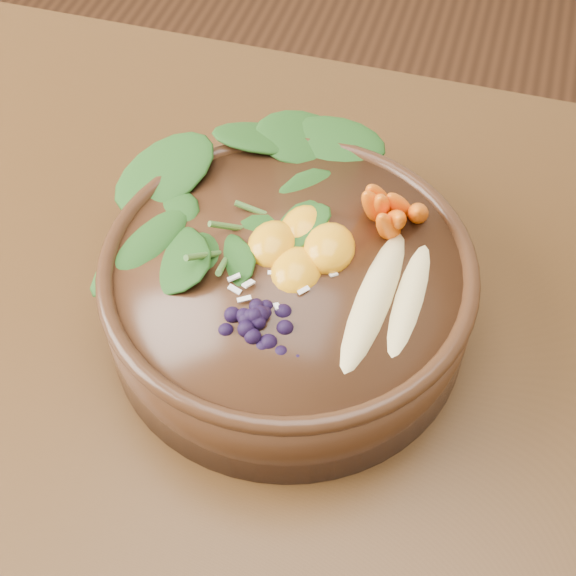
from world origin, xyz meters
name	(u,v)px	position (x,y,z in m)	size (l,w,h in m)	color
dining_table	(351,424)	(0.00, 0.00, 0.66)	(1.60, 0.90, 0.75)	#331C0C
stoneware_bowl	(288,295)	(-0.08, 0.04, 0.79)	(0.33, 0.33, 0.09)	#3D2212
kale_heap	(272,175)	(-0.11, 0.11, 0.86)	(0.22, 0.19, 0.05)	#1E4B15
carrot_cluster	(395,183)	(0.00, 0.11, 0.88)	(0.07, 0.07, 0.09)	orange
banana_halves	(394,287)	(0.02, 0.02, 0.85)	(0.07, 0.18, 0.03)	#E0CC84
mandarin_cluster	(301,234)	(-0.07, 0.06, 0.86)	(0.10, 0.10, 0.04)	orange
blueberry_pile	(253,304)	(-0.09, -0.03, 0.86)	(0.15, 0.11, 0.05)	black
coconut_flakes	(278,279)	(-0.08, 0.01, 0.84)	(0.10, 0.08, 0.01)	white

